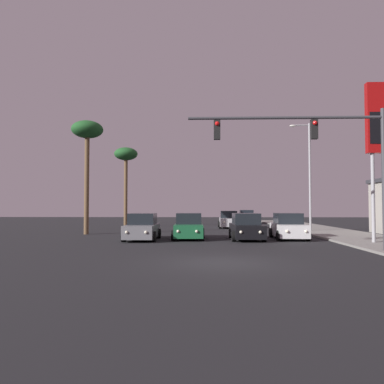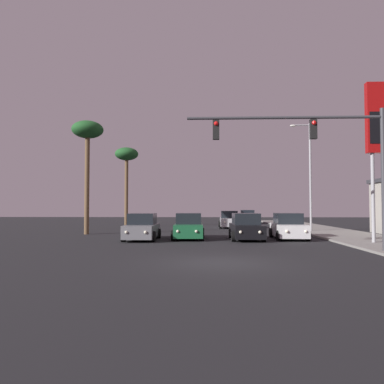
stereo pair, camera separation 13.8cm
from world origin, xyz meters
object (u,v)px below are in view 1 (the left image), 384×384
Objects in this scene: car_grey at (142,228)px; gas_station_sign at (384,127)px; car_white at (288,227)px; car_blue at (246,217)px; car_green at (189,227)px; traffic_light_mast at (324,148)px; palm_tree_mid at (126,158)px; street_lamp at (308,171)px; palm_tree_near at (87,136)px; car_silver at (229,220)px; car_black at (246,228)px.

gas_station_sign is (14.09, -2.36, 5.86)m from car_grey.
car_white is 1.00× the size of car_blue.
traffic_light_mast is (6.51, -7.28, 4.05)m from car_green.
palm_tree_mid reaches higher than traffic_light_mast.
palm_tree_mid is (-13.32, -8.20, 6.36)m from car_blue.
street_lamp reaches higher than palm_tree_near.
gas_station_sign is at bearing -42.97° from palm_tree_mid.
street_lamp is (3.49, -14.90, 4.36)m from car_blue.
car_blue is 24.08m from palm_tree_near.
gas_station_sign reaches higher than car_white.
car_silver is 0.50× the size of palm_tree_near.
palm_tree_mid reaches higher than car_black.
palm_tree_near is (-14.23, -18.20, 6.79)m from car_blue.
palm_tree_mid is (-4.14, 14.62, 6.36)m from car_grey.
palm_tree_mid is at bearing 122.87° from traffic_light_mast.
gas_station_sign is (4.67, -3.39, 5.86)m from car_white.
car_grey is 0.53× the size of palm_tree_mid.
car_green is 3.74m from car_black.
street_lamp is (3.26, 14.28, 0.30)m from traffic_light_mast.
palm_tree_mid is 10.05m from palm_tree_near.
car_green is at bearing -62.79° from palm_tree_mid.
car_silver is 0.53× the size of palm_tree_mid.
traffic_light_mast is at bearing 145.72° from car_grey.
car_black is 0.48× the size of traffic_light_mast.
street_lamp reaches higher than car_silver.
car_white is 0.48× the size of traffic_light_mast.
palm_tree_mid is at bearing -43.54° from car_white.
car_silver is 12.32m from palm_tree_mid.
car_black is 18.95m from palm_tree_mid.
gas_station_sign reaches higher than car_silver.
car_white is at bearing 144.02° from gas_station_sign.
palm_tree_near reaches higher than car_grey.
gas_station_sign reaches higher than car_blue.
car_green is 0.53× the size of palm_tree_mid.
car_blue is at bearing 90.46° from traffic_light_mast.
street_lamp reaches higher than car_grey.
car_white is at bearing 179.32° from car_green.
car_silver is 0.48× the size of gas_station_sign.
car_white is at bearing -13.92° from palm_tree_near.
palm_tree_near is (-11.43, -9.14, 6.79)m from car_silver.
car_green is 1.00× the size of car_silver.
car_grey and car_black have the same top height.
car_white is at bearing -45.06° from palm_tree_mid.
street_lamp is 18.20m from palm_tree_mid.
car_black is at bearing 112.72° from traffic_light_mast.
palm_tree_near is (-19.14, 6.98, 0.93)m from gas_station_sign.
car_green is at bearing -162.61° from car_grey.
car_black is 0.53× the size of palm_tree_mid.
car_grey is (-2.91, -0.92, 0.00)m from car_green.
traffic_light_mast reaches higher than car_silver.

